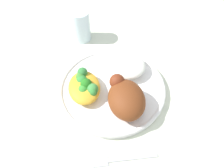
{
  "coord_description": "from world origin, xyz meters",
  "views": [
    {
      "loc": [
        -0.34,
        0.07,
        0.49
      ],
      "look_at": [
        0.0,
        0.0,
        0.03
      ],
      "focal_mm": 36.05,
      "sensor_mm": 36.0,
      "label": 1
    }
  ],
  "objects_px": {
    "fork": "(121,159)",
    "mac_cheese_with_broccoli": "(85,86)",
    "plate": "(112,89)",
    "water_glass": "(81,26)",
    "rice_pile": "(128,66)",
    "roasted_chicken": "(126,98)"
  },
  "relations": [
    {
      "from": "plate",
      "to": "rice_pile",
      "type": "relative_size",
      "value": 2.97
    },
    {
      "from": "roasted_chicken",
      "to": "fork",
      "type": "xyz_separation_m",
      "value": [
        -0.12,
        0.04,
        -0.05
      ]
    },
    {
      "from": "plate",
      "to": "fork",
      "type": "height_order",
      "value": "plate"
    },
    {
      "from": "plate",
      "to": "fork",
      "type": "relative_size",
      "value": 1.95
    },
    {
      "from": "mac_cheese_with_broccoli",
      "to": "water_glass",
      "type": "xyz_separation_m",
      "value": [
        0.22,
        -0.02,
        0.01
      ]
    },
    {
      "from": "rice_pile",
      "to": "mac_cheese_with_broccoli",
      "type": "distance_m",
      "value": 0.13
    },
    {
      "from": "roasted_chicken",
      "to": "mac_cheese_with_broccoli",
      "type": "relative_size",
      "value": 1.14
    },
    {
      "from": "mac_cheese_with_broccoli",
      "to": "water_glass",
      "type": "bearing_deg",
      "value": -4.21
    },
    {
      "from": "mac_cheese_with_broccoli",
      "to": "fork",
      "type": "bearing_deg",
      "value": -163.89
    },
    {
      "from": "plate",
      "to": "water_glass",
      "type": "distance_m",
      "value": 0.23
    },
    {
      "from": "rice_pile",
      "to": "water_glass",
      "type": "height_order",
      "value": "water_glass"
    },
    {
      "from": "roasted_chicken",
      "to": "rice_pile",
      "type": "distance_m",
      "value": 0.12
    },
    {
      "from": "roasted_chicken",
      "to": "mac_cheese_with_broccoli",
      "type": "distance_m",
      "value": 0.11
    },
    {
      "from": "plate",
      "to": "mac_cheese_with_broccoli",
      "type": "height_order",
      "value": "mac_cheese_with_broccoli"
    },
    {
      "from": "rice_pile",
      "to": "water_glass",
      "type": "distance_m",
      "value": 0.21
    },
    {
      "from": "plate",
      "to": "roasted_chicken",
      "type": "height_order",
      "value": "roasted_chicken"
    },
    {
      "from": "plate",
      "to": "mac_cheese_with_broccoli",
      "type": "distance_m",
      "value": 0.07
    },
    {
      "from": "mac_cheese_with_broccoli",
      "to": "fork",
      "type": "xyz_separation_m",
      "value": [
        -0.18,
        -0.05,
        -0.04
      ]
    },
    {
      "from": "roasted_chicken",
      "to": "rice_pile",
      "type": "height_order",
      "value": "roasted_chicken"
    },
    {
      "from": "fork",
      "to": "mac_cheese_with_broccoli",
      "type": "bearing_deg",
      "value": 16.11
    },
    {
      "from": "rice_pile",
      "to": "fork",
      "type": "height_order",
      "value": "rice_pile"
    },
    {
      "from": "roasted_chicken",
      "to": "mac_cheese_with_broccoli",
      "type": "height_order",
      "value": "roasted_chicken"
    }
  ]
}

